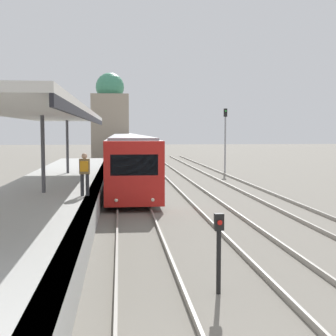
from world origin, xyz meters
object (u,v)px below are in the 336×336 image
person_on_platform (85,171)px  train_near (125,147)px  signal_post_near (219,244)px  signal_mast_far (225,132)px

person_on_platform → train_near: (1.97, 34.52, -0.20)m
person_on_platform → train_near: train_near is taller
train_near → signal_post_near: bearing=-88.0°
person_on_platform → train_near: bearing=86.7°
train_near → person_on_platform: bearing=-93.3°
person_on_platform → train_near: 34.58m
train_near → signal_post_near: (1.47, -43.10, -0.68)m
train_near → signal_post_near: 43.13m
signal_post_near → signal_mast_far: 30.75m
signal_post_near → signal_mast_far: bearing=76.9°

